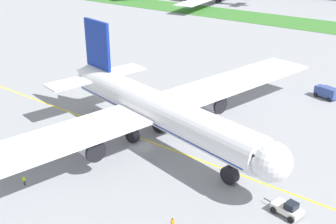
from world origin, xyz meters
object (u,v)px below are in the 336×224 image
airliner_foreground (155,109)px  ground_crew_wingwalker_port (24,180)px  ground_crew_marshaller_front (104,125)px  traffic_cone_near_nose (15,143)px  ground_crew_wingwalker_starboard (173,222)px  pushback_tug (288,209)px  service_truck_baggage_loader (326,92)px

airliner_foreground → ground_crew_wingwalker_port: (-6.83, -22.80, -5.57)m
ground_crew_wingwalker_port → ground_crew_marshaller_front: 20.97m
ground_crew_wingwalker_port → ground_crew_marshaller_front: ground_crew_marshaller_front is taller
airliner_foreground → traffic_cone_near_nose: bearing=-139.9°
traffic_cone_near_nose → ground_crew_wingwalker_port: bearing=-28.4°
ground_crew_marshaller_front → ground_crew_wingwalker_starboard: 31.42m
pushback_tug → ground_crew_wingwalker_port: pushback_tug is taller
airliner_foreground → ground_crew_marshaller_front: bearing=-168.4°
ground_crew_wingwalker_starboard → traffic_cone_near_nose: bearing=178.4°
ground_crew_wingwalker_starboard → airliner_foreground: bearing=134.2°
ground_crew_marshaller_front → traffic_cone_near_nose: (-8.20, -13.91, -0.79)m
ground_crew_wingwalker_port → traffic_cone_near_nose: 14.01m
service_truck_baggage_loader → pushback_tug: bearing=-77.6°
pushback_tug → traffic_cone_near_nose: size_ratio=10.11×
ground_crew_marshaller_front → service_truck_baggage_loader: size_ratio=0.31×
pushback_tug → traffic_cone_near_nose: bearing=-167.2°
airliner_foreground → pushback_tug: bearing=-11.6°
ground_crew_marshaller_front → ground_crew_wingwalker_starboard: bearing=-28.4°
pushback_tug → service_truck_baggage_loader: service_truck_baggage_loader is taller
ground_crew_marshaller_front → pushback_tug: bearing=-5.1°
ground_crew_wingwalker_starboard → service_truck_baggage_loader: bearing=89.5°
pushback_tug → ground_crew_wingwalker_port: size_ratio=3.76×
ground_crew_marshaller_front → service_truck_baggage_loader: service_truck_baggage_loader is taller
pushback_tug → service_truck_baggage_loader: (-10.03, 45.72, 0.50)m
ground_crew_wingwalker_port → ground_crew_marshaller_front: size_ratio=0.89×
airliner_foreground → service_truck_baggage_loader: 43.94m
pushback_tug → ground_crew_wingwalker_starboard: pushback_tug is taller
pushback_tug → service_truck_baggage_loader: 46.81m
airliner_foreground → ground_crew_wingwalker_port: 24.45m
ground_crew_marshaller_front → service_truck_baggage_loader: (28.18, 42.34, 0.42)m
ground_crew_wingwalker_starboard → pushback_tug: bearing=47.6°
ground_crew_marshaller_front → ground_crew_wingwalker_starboard: (27.64, -14.94, -0.11)m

